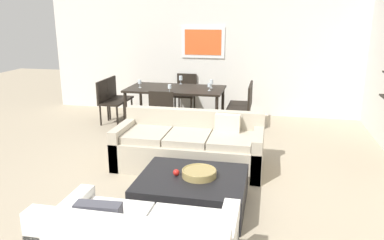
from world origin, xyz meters
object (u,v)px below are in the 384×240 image
Objects in this scene: candle_jar at (213,173)px; dining_chair_left_far at (116,95)px; dining_chair_left_near at (108,99)px; wine_glass_foot at (170,87)px; decorative_bowl at (199,173)px; wine_glass_head at (181,78)px; dining_chair_head at (186,91)px; dining_table at (176,91)px; dining_chair_right_far at (245,101)px; dining_chair_foot at (163,111)px; wine_glass_left_near at (140,82)px; wine_glass_right_near at (209,85)px; wine_glass_right_far at (211,82)px; apple_on_coffee_table at (176,172)px; sofa_beige at (190,147)px; coffee_table at (192,192)px; dining_chair_right_near at (243,106)px.

candle_jar is 0.08× the size of dining_chair_left_far.
wine_glass_foot reaches higher than dining_chair_left_near.
decorative_bowl is at bearing -54.69° from dining_chair_left_far.
wine_glass_head is at bearing 106.64° from decorative_bowl.
dining_chair_left_far is 1.53m from dining_chair_head.
dining_table is 1.39m from dining_chair_left_far.
wine_glass_foot is at bearing -90.00° from dining_chair_head.
wine_glass_foot reaches higher than dining_chair_right_far.
dining_chair_foot reaches higher than candle_jar.
wine_glass_left_near reaches higher than dining_chair_right_far.
wine_glass_right_far is at bearing 90.00° from wine_glass_right_near.
dining_table is 2.17× the size of dining_chair_left_near.
apple_on_coffee_table is 3.41m from dining_table.
decorative_bowl is at bearing -162.57° from candle_jar.
wine_glass_right_near is 0.90m from wine_glass_head.
wine_glass_right_near is at bearing -55.80° from dining_chair_head.
wine_glass_head reaches higher than wine_glass_right_near.
decorative_bowl is at bearing -71.25° from dining_table.
dining_chair_right_far is 0.82m from wine_glass_right_near.
dining_chair_left_far is 0.83m from wine_glass_left_near.
dining_chair_left_far is 5.08× the size of wine_glass_head.
dining_chair_left_near reaches higher than sofa_beige.
wine_glass_head reaches higher than apple_on_coffee_table.
apple_on_coffee_table is 0.47× the size of wine_glass_left_near.
dining_chair_foot reaches higher than apple_on_coffee_table.
dining_chair_right_far reaches higher than dining_table.
dining_chair_left_far is at bearing 140.22° from dining_chair_foot.
apple_on_coffee_table is 3.85m from wine_glass_head.
coffee_table is at bearing -74.56° from wine_glass_head.
dining_chair_left_near reaches higher than decorative_bowl.
coffee_table is 3.25m from wine_glass_right_near.
wine_glass_foot is (-0.84, 2.85, 0.44)m from apple_on_coffee_table.
dining_chair_head is 1.00× the size of dining_chair_foot.
dining_chair_right_far is 0.76m from wine_glass_right_far.
dining_chair_left_near is 6.05× the size of wine_glass_right_near.
sofa_beige reaches higher than dining_table.
wine_glass_head reaches higher than candle_jar.
sofa_beige is 3.14m from dining_chair_left_far.
dining_chair_right_near is 2.10m from wine_glass_left_near.
dining_chair_head is 1.00× the size of dining_chair_right_near.
dining_chair_right_far is (0.33, 3.51, 0.31)m from coffee_table.
wine_glass_right_far is at bearing -2.82° from dining_chair_left_far.
apple_on_coffee_table is at bearing -98.42° from dining_chair_right_far.
wine_glass_head is (0.00, 0.88, 0.02)m from wine_glass_foot.
dining_chair_left_near is 2.13m from wine_glass_right_far.
wine_glass_left_near reaches higher than apple_on_coffee_table.
wine_glass_right_far is at bearing 91.03° from sofa_beige.
dining_chair_left_near is at bearing 153.39° from dining_chair_foot.
dining_chair_left_far is 1.77m from dining_chair_foot.
decorative_bowl is 5.74× the size of candle_jar.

